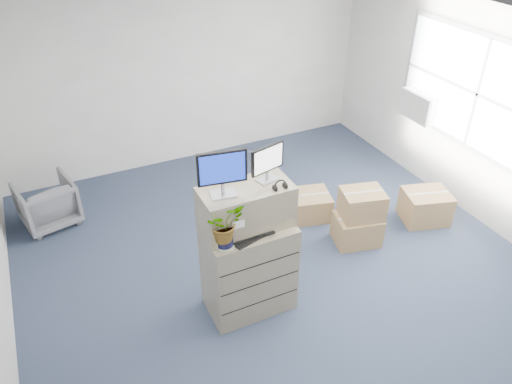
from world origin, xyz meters
The scene contains 19 objects.
ground centered at (0.00, 0.00, 0.00)m, with size 7.00×7.00×0.00m, color #2A374B.
wall_back centered at (0.00, 3.51, 1.40)m, with size 6.00×0.02×2.80m, color #BCB9B3.
wall_right centered at (3.01, 0.00, 1.40)m, with size 0.02×7.00×2.80m, color #BCB9B3.
window centered at (2.96, 0.50, 1.70)m, with size 0.07×2.72×1.52m.
ac_unit centered at (2.87, 1.40, 1.20)m, with size 0.24×0.60×0.40m, color silver.
filing_cabinet_lower centered at (-0.57, -0.06, 0.54)m, with size 0.92×0.56×1.07m, color #85785C.
filing_cabinet_upper centered at (-0.57, -0.01, 1.30)m, with size 0.92×0.46×0.46m, color #85785C.
monitor_left centered at (-0.82, -0.03, 1.80)m, with size 0.47×0.22×0.47m.
monitor_right centered at (-0.32, 0.03, 1.75)m, with size 0.38×0.19×0.38m.
headphones centered at (-0.28, -0.17, 1.57)m, with size 0.13×0.13×0.01m, color black.
keyboard centered at (-0.59, -0.18, 1.09)m, with size 0.47×0.20×0.02m, color black.
mouse centered at (-0.20, -0.13, 1.09)m, with size 0.09×0.05×0.03m, color silver.
water_bottle centered at (-0.52, -0.03, 1.21)m, with size 0.08×0.08×0.27m, color #9A9BA2.
phone_dock centered at (-0.63, 0.01, 1.12)m, with size 0.06×0.05×0.14m.
external_drive centered at (-0.20, 0.06, 1.11)m, with size 0.23×0.17×0.07m, color black.
tissue_box centered at (-0.23, 0.02, 1.19)m, with size 0.23×0.12×0.09m, color #3880C0.
potted_plant centered at (-0.89, -0.21, 1.30)m, with size 0.42×0.46×0.40m.
office_chair centered at (-2.40, 2.52, 0.36)m, with size 0.69×0.65×0.71m, color slate.
cardboard_boxes centered at (1.48, 0.55, 0.27)m, with size 2.08×1.39×0.76m.
Camera 1 is at (-2.23, -3.73, 4.16)m, focal length 35.00 mm.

